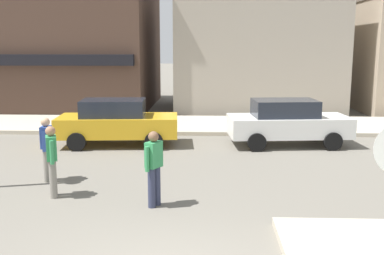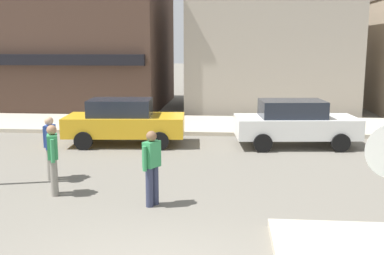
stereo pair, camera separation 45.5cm
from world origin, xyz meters
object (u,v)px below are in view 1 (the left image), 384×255
parked_car_second (287,122)px  pedestrian_kerb_side (154,166)px  pedestrian_crossing_far (52,159)px  pedestrian_crossing_near (47,147)px  parked_car_nearest (117,122)px

parked_car_second → pedestrian_kerb_side: size_ratio=2.58×
parked_car_second → pedestrian_crossing_far: (-6.11, -5.53, 0.06)m
parked_car_second → pedestrian_crossing_near: size_ratio=2.58×
parked_car_second → pedestrian_crossing_far: size_ratio=2.58×
parked_car_nearest → pedestrian_crossing_near: (-0.89, -4.17, 0.06)m
parked_car_second → pedestrian_crossing_far: pedestrian_crossing_far is taller
pedestrian_crossing_far → pedestrian_kerb_side: same height
parked_car_second → pedestrian_kerb_side: bearing=-122.1°
pedestrian_crossing_far → pedestrian_crossing_near: bearing=114.9°
pedestrian_crossing_near → parked_car_nearest: bearing=77.9°
parked_car_second → pedestrian_kerb_side: pedestrian_kerb_side is taller
parked_car_second → pedestrian_crossing_near: bearing=-146.8°
parked_car_nearest → pedestrian_crossing_near: bearing=-102.1°
parked_car_second → pedestrian_crossing_far: 8.24m
parked_car_nearest → pedestrian_crossing_far: 5.36m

